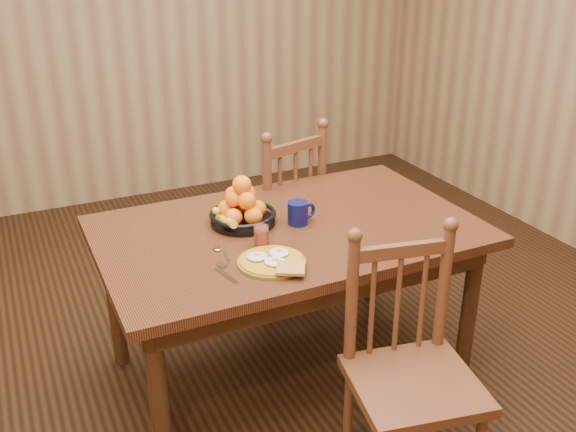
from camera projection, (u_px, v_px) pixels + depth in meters
name	position (u px, v px, depth m)	size (l,w,h in m)	color
room	(288.00, 87.00, 2.50)	(4.52, 5.02, 2.72)	black
dining_table	(288.00, 244.00, 2.78)	(1.60, 1.00, 0.75)	black
chair_far	(276.00, 217.00, 3.47)	(0.56, 0.55, 1.01)	#553119
chair_near	(410.00, 372.00, 2.29)	(0.51, 0.49, 0.96)	#553119
breakfast_plate	(273.00, 261.00, 2.43)	(0.26, 0.31, 0.04)	#59601E
fork	(225.00, 272.00, 2.37)	(0.05, 0.18, 0.00)	silver
spoon	(220.00, 251.00, 2.53)	(0.05, 0.16, 0.01)	silver
coffee_mug	(299.00, 212.00, 2.75)	(0.13, 0.09, 0.10)	#0B0F3D
juice_glass	(261.00, 237.00, 2.55)	(0.06, 0.06, 0.09)	silver
fruit_bowl	(242.00, 209.00, 2.75)	(0.29, 0.29, 0.22)	black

